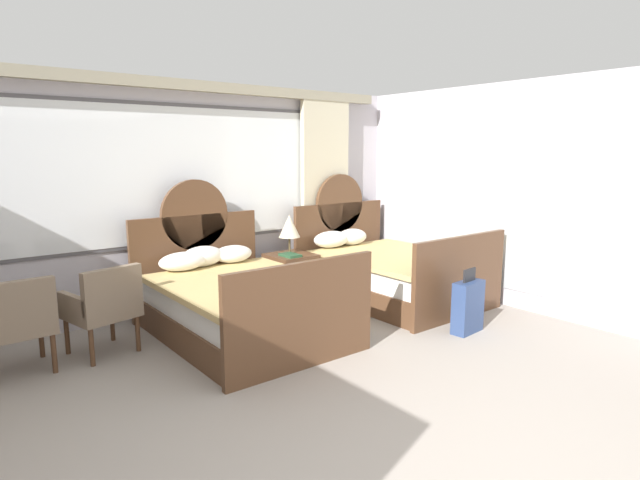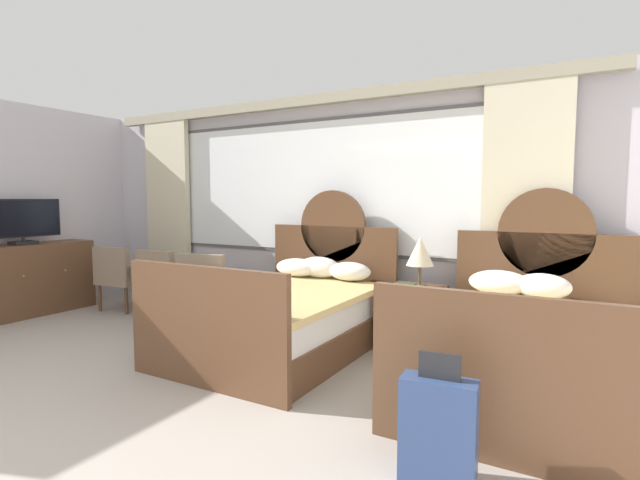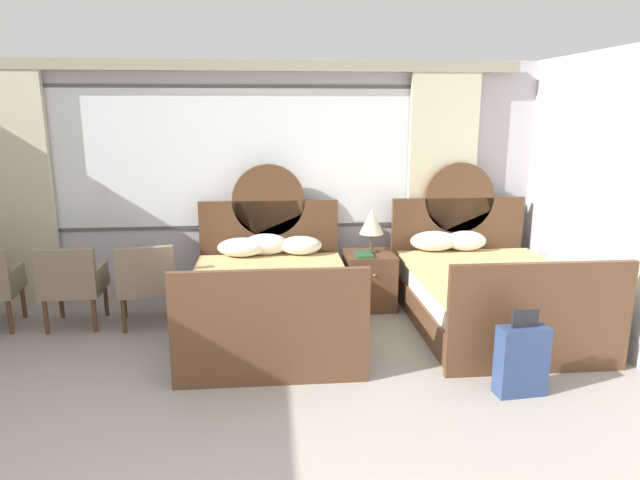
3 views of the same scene
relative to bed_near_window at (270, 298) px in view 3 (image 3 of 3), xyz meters
The scene contains 9 objects.
wall_back_window 1.64m from the bed_near_window, 107.22° to the left, with size 6.96×0.22×2.70m.
bed_near_window is the anchor object (origin of this frame).
bed_near_mirror 2.19m from the bed_near_window, ahead, with size 1.56×2.16×1.57m.
nightstand_between_beds 1.27m from the bed_near_window, 29.86° to the left, with size 0.53×0.56×0.62m.
table_lamp_on_nightstand 1.45m from the bed_near_window, 31.68° to the left, with size 0.27×0.27×0.49m.
book_on_nightstand 1.18m from the bed_near_window, 27.37° to the left, with size 0.18×0.26×0.03m.
armchair_by_window_left 1.30m from the bed_near_window, 166.57° to the left, with size 0.67×0.67×0.85m.
armchair_by_window_centre 1.99m from the bed_near_window, behind, with size 0.57×0.57×0.85m.
suitcase_on_floor 2.39m from the bed_near_window, 36.86° to the right, with size 0.40×0.20×0.69m.
Camera 3 is at (0.38, -2.07, 2.14)m, focal length 31.26 mm.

